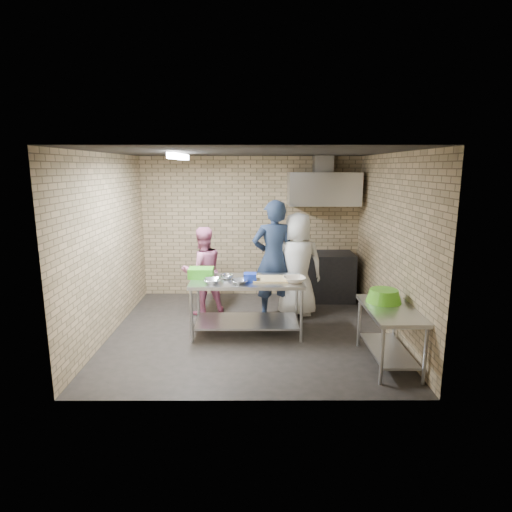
{
  "coord_description": "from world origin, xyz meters",
  "views": [
    {
      "loc": [
        0.08,
        -6.21,
        2.49
      ],
      "look_at": [
        0.1,
        0.2,
        1.15
      ],
      "focal_mm": 29.85,
      "sensor_mm": 36.0,
      "label": 1
    }
  ],
  "objects_px": {
    "man_navy": "(274,259)",
    "bottle_red": "(325,192)",
    "woman_white": "(297,265)",
    "blue_tub": "(250,277)",
    "side_counter": "(389,336)",
    "stove": "(321,276)",
    "woman_pink": "(203,271)",
    "bottle_green": "(346,193)",
    "prep_table": "(247,306)",
    "green_basin": "(384,296)",
    "green_crate": "(201,273)"
  },
  "relations": [
    {
      "from": "man_navy",
      "to": "bottle_red",
      "type": "bearing_deg",
      "value": -140.39
    },
    {
      "from": "bottle_red",
      "to": "woman_white",
      "type": "distance_m",
      "value": 1.72
    },
    {
      "from": "blue_tub",
      "to": "woman_white",
      "type": "xyz_separation_m",
      "value": [
        0.79,
        0.9,
        -0.02
      ]
    },
    {
      "from": "side_counter",
      "to": "man_navy",
      "type": "xyz_separation_m",
      "value": [
        -1.41,
        1.82,
        0.61
      ]
    },
    {
      "from": "stove",
      "to": "woman_pink",
      "type": "distance_m",
      "value": 2.32
    },
    {
      "from": "bottle_green",
      "to": "prep_table",
      "type": "bearing_deg",
      "value": -133.55
    },
    {
      "from": "green_basin",
      "to": "woman_pink",
      "type": "bearing_deg",
      "value": 146.64
    },
    {
      "from": "prep_table",
      "to": "woman_white",
      "type": "height_order",
      "value": "woman_white"
    },
    {
      "from": "side_counter",
      "to": "woman_pink",
      "type": "height_order",
      "value": "woman_pink"
    },
    {
      "from": "stove",
      "to": "bottle_red",
      "type": "bearing_deg",
      "value": 78.23
    },
    {
      "from": "prep_table",
      "to": "blue_tub",
      "type": "height_order",
      "value": "blue_tub"
    },
    {
      "from": "green_crate",
      "to": "bottle_green",
      "type": "height_order",
      "value": "bottle_green"
    },
    {
      "from": "prep_table",
      "to": "stove",
      "type": "distance_m",
      "value": 2.19
    },
    {
      "from": "prep_table",
      "to": "stove",
      "type": "bearing_deg",
      "value": 50.66
    },
    {
      "from": "blue_tub",
      "to": "woman_pink",
      "type": "xyz_separation_m",
      "value": [
        -0.82,
        1.0,
        -0.15
      ]
    },
    {
      "from": "green_crate",
      "to": "woman_pink",
      "type": "bearing_deg",
      "value": 95.28
    },
    {
      "from": "side_counter",
      "to": "bottle_green",
      "type": "xyz_separation_m",
      "value": [
        0.0,
        2.99,
        1.64
      ]
    },
    {
      "from": "side_counter",
      "to": "green_basin",
      "type": "relative_size",
      "value": 2.61
    },
    {
      "from": "woman_pink",
      "to": "woman_white",
      "type": "xyz_separation_m",
      "value": [
        1.61,
        -0.09,
        0.13
      ]
    },
    {
      "from": "man_navy",
      "to": "bottle_green",
      "type": "bearing_deg",
      "value": -149.94
    },
    {
      "from": "stove",
      "to": "woman_white",
      "type": "distance_m",
      "value": 1.13
    },
    {
      "from": "prep_table",
      "to": "bottle_red",
      "type": "distance_m",
      "value": 2.9
    },
    {
      "from": "prep_table",
      "to": "blue_tub",
      "type": "bearing_deg",
      "value": -63.43
    },
    {
      "from": "stove",
      "to": "blue_tub",
      "type": "height_order",
      "value": "blue_tub"
    },
    {
      "from": "bottle_green",
      "to": "woman_pink",
      "type": "xyz_separation_m",
      "value": [
        -2.61,
        -1.04,
        -1.26
      ]
    },
    {
      "from": "bottle_red",
      "to": "man_navy",
      "type": "relative_size",
      "value": 0.09
    },
    {
      "from": "side_counter",
      "to": "blue_tub",
      "type": "xyz_separation_m",
      "value": [
        -1.79,
        0.96,
        0.52
      ]
    },
    {
      "from": "green_basin",
      "to": "stove",
      "type": "bearing_deg",
      "value": 99.76
    },
    {
      "from": "green_basin",
      "to": "bottle_green",
      "type": "height_order",
      "value": "bottle_green"
    },
    {
      "from": "woman_white",
      "to": "green_crate",
      "type": "bearing_deg",
      "value": 16.83
    },
    {
      "from": "green_basin",
      "to": "bottle_green",
      "type": "bearing_deg",
      "value": 89.58
    },
    {
      "from": "green_basin",
      "to": "bottle_red",
      "type": "xyz_separation_m",
      "value": [
        -0.38,
        2.74,
        1.19
      ]
    },
    {
      "from": "green_basin",
      "to": "bottle_green",
      "type": "relative_size",
      "value": 3.07
    },
    {
      "from": "blue_tub",
      "to": "bottle_green",
      "type": "relative_size",
      "value": 1.24
    },
    {
      "from": "green_crate",
      "to": "green_basin",
      "type": "height_order",
      "value": "green_crate"
    },
    {
      "from": "bottle_red",
      "to": "bottle_green",
      "type": "bearing_deg",
      "value": 0.0
    },
    {
      "from": "bottle_red",
      "to": "bottle_green",
      "type": "height_order",
      "value": "bottle_red"
    },
    {
      "from": "side_counter",
      "to": "blue_tub",
      "type": "distance_m",
      "value": 2.09
    },
    {
      "from": "green_basin",
      "to": "woman_white",
      "type": "bearing_deg",
      "value": 121.39
    },
    {
      "from": "blue_tub",
      "to": "bottle_green",
      "type": "distance_m",
      "value": 2.93
    },
    {
      "from": "side_counter",
      "to": "green_basin",
      "type": "distance_m",
      "value": 0.52
    },
    {
      "from": "bottle_green",
      "to": "man_navy",
      "type": "xyz_separation_m",
      "value": [
        -1.41,
        -1.17,
        -1.03
      ]
    },
    {
      "from": "side_counter",
      "to": "bottle_red",
      "type": "bearing_deg",
      "value": 97.62
    },
    {
      "from": "blue_tub",
      "to": "green_basin",
      "type": "xyz_separation_m",
      "value": [
        1.77,
        -0.71,
        -0.06
      ]
    },
    {
      "from": "blue_tub",
      "to": "green_basin",
      "type": "distance_m",
      "value": 1.91
    },
    {
      "from": "side_counter",
      "to": "woman_pink",
      "type": "xyz_separation_m",
      "value": [
        -2.61,
        1.95,
        0.38
      ]
    },
    {
      "from": "green_crate",
      "to": "man_navy",
      "type": "relative_size",
      "value": 0.19
    },
    {
      "from": "stove",
      "to": "green_crate",
      "type": "xyz_separation_m",
      "value": [
        -2.09,
        -1.57,
        0.46
      ]
    },
    {
      "from": "side_counter",
      "to": "green_crate",
      "type": "height_order",
      "value": "green_crate"
    },
    {
      "from": "blue_tub",
      "to": "woman_white",
      "type": "bearing_deg",
      "value": 49.0
    }
  ]
}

